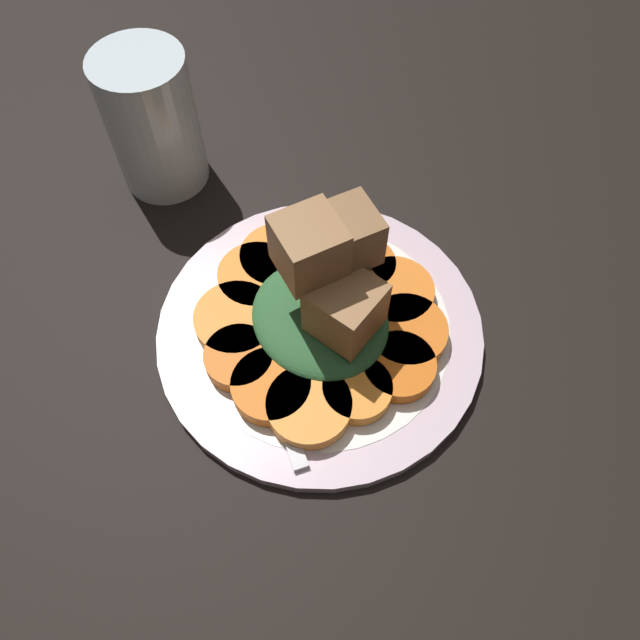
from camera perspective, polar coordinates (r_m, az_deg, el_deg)
table_slab at (r=50.64cm, az=0.00°, el=-1.80°), size 120.00×120.00×2.00cm
plate at (r=49.32cm, az=0.00°, el=-0.94°), size 25.58×25.58×1.05cm
carrot_slice_0 at (r=45.66cm, az=3.42°, el=-6.38°), size 5.12×5.12×1.35cm
carrot_slice_1 at (r=46.76cm, az=7.23°, el=-4.25°), size 5.46×5.46×1.35cm
carrot_slice_2 at (r=48.24cm, az=7.90°, el=-1.10°), size 6.29×6.29×1.35cm
carrot_slice_3 at (r=50.03cm, az=6.82°, el=2.50°), size 6.27×6.27×1.35cm
carrot_slice_4 at (r=51.26cm, az=3.98°, el=4.90°), size 5.27×5.27×1.35cm
carrot_slice_5 at (r=51.73cm, az=0.71°, el=5.81°), size 6.56×6.56×1.35cm
carrot_slice_6 at (r=51.75cm, az=-3.77°, el=5.67°), size 6.40×6.40×1.35cm
carrot_slice_7 at (r=50.77cm, az=-5.80°, el=3.90°), size 6.29×6.29×1.35cm
carrot_slice_8 at (r=48.77cm, az=-7.66°, el=-0.00°), size 6.53×6.53×1.35cm
carrot_slice_9 at (r=47.11cm, az=-7.42°, el=-3.46°), size 5.22×5.22×1.35cm
carrot_slice_10 at (r=45.84cm, az=-4.48°, el=-6.06°), size 5.87×5.87×1.35cm
carrot_slice_11 at (r=45.07cm, az=-1.01°, el=-7.89°), size 6.19×6.19×1.35cm
center_pile at (r=45.54cm, az=0.81°, el=2.19°), size 11.22×10.29×11.05cm
fork at (r=47.44cm, az=-5.13°, el=-3.48°), size 16.86×7.15×0.40cm
water_glass at (r=57.73cm, az=-15.04°, el=17.06°), size 7.80×7.80×12.39cm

